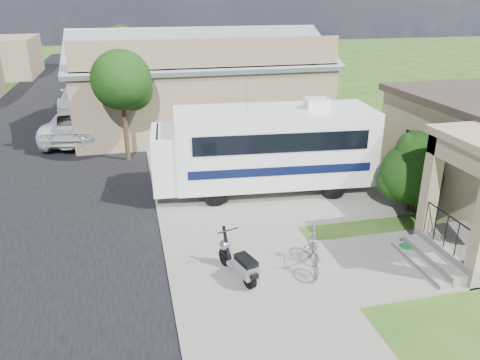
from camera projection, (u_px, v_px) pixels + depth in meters
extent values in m
plane|color=#1E4813|center=(280.00, 257.00, 12.49)|extent=(120.00, 120.00, 0.00)
cube|color=black|center=(39.00, 159.00, 19.90)|extent=(9.00, 80.00, 0.02)
cube|color=slate|center=(191.00, 148.00, 21.30)|extent=(4.00, 80.00, 0.06)
cube|color=slate|center=(281.00, 188.00, 16.87)|extent=(7.00, 6.00, 0.05)
cube|color=slate|center=(401.00, 262.00, 12.23)|extent=(4.00, 3.00, 0.05)
cube|color=black|center=(414.00, 151.00, 15.49)|extent=(0.04, 1.10, 1.20)
cube|color=slate|center=(467.00, 252.00, 12.24)|extent=(1.60, 2.40, 0.50)
cube|color=slate|center=(432.00, 260.00, 12.06)|extent=(0.40, 2.16, 0.32)
cube|color=slate|center=(420.00, 264.00, 12.01)|extent=(0.35, 2.16, 0.16)
cube|color=#8F785A|center=(431.00, 183.00, 12.44)|extent=(0.35, 0.35, 2.70)
cube|color=#8F785A|center=(464.00, 156.00, 11.11)|extent=(0.35, 2.40, 0.50)
cylinder|color=black|center=(449.00, 216.00, 11.65)|extent=(0.04, 1.70, 0.04)
cube|color=#7D684E|center=(198.00, 92.00, 24.48)|extent=(12.00, 8.00, 3.60)
cube|color=slate|center=(203.00, 49.00, 21.80)|extent=(12.50, 4.40, 1.78)
cube|color=slate|center=(191.00, 42.00, 25.41)|extent=(12.50, 4.40, 1.78)
cube|color=slate|center=(196.00, 31.00, 23.35)|extent=(12.50, 0.50, 0.22)
cube|color=#7D684E|center=(210.00, 54.00, 20.08)|extent=(11.76, 0.20, 1.30)
cylinder|color=black|center=(125.00, 124.00, 19.22)|extent=(0.20, 0.20, 3.15)
sphere|color=black|center=(121.00, 80.00, 18.55)|extent=(2.40, 2.40, 2.40)
sphere|color=black|center=(132.00, 90.00, 18.99)|extent=(1.68, 1.68, 1.68)
cylinder|color=black|center=(123.00, 81.00, 28.23)|extent=(0.20, 0.20, 3.29)
sphere|color=black|center=(120.00, 49.00, 27.53)|extent=(2.40, 2.40, 2.40)
sphere|color=black|center=(128.00, 57.00, 27.97)|extent=(1.68, 1.68, 1.68)
cylinder|color=black|center=(123.00, 64.00, 36.41)|extent=(0.20, 0.20, 3.01)
sphere|color=black|center=(121.00, 41.00, 35.78)|extent=(2.40, 2.40, 2.40)
sphere|color=black|center=(126.00, 46.00, 36.20)|extent=(1.68, 1.68, 1.68)
cube|color=white|center=(274.00, 145.00, 16.13)|extent=(6.93, 2.98, 2.51)
cube|color=white|center=(164.00, 159.00, 15.71)|extent=(0.96, 2.35, 1.93)
cube|color=black|center=(158.00, 144.00, 15.49)|extent=(0.23, 2.05, 0.87)
cube|color=black|center=(282.00, 143.00, 14.84)|extent=(5.72, 0.52, 0.63)
cube|color=black|center=(267.00, 124.00, 17.08)|extent=(5.72, 0.52, 0.63)
cube|color=black|center=(281.00, 171.00, 15.19)|extent=(6.05, 0.54, 0.29)
cube|color=black|center=(266.00, 149.00, 17.43)|extent=(6.05, 0.54, 0.29)
cube|color=white|center=(317.00, 103.00, 15.80)|extent=(0.83, 0.74, 0.34)
cylinder|color=#9D9DA4|center=(246.00, 96.00, 15.35)|extent=(0.04, 0.04, 0.96)
cylinder|color=black|center=(215.00, 194.00, 15.32)|extent=(0.79, 0.33, 0.77)
cylinder|color=black|center=(210.00, 172.00, 17.26)|extent=(0.79, 0.33, 0.77)
cylinder|color=black|center=(334.00, 187.00, 15.88)|extent=(0.79, 0.33, 0.77)
cylinder|color=black|center=(315.00, 166.00, 17.82)|extent=(0.79, 0.33, 0.77)
cylinder|color=black|center=(408.00, 199.00, 15.06)|extent=(0.16, 0.16, 0.79)
sphere|color=black|center=(412.00, 173.00, 14.73)|extent=(1.97, 1.97, 1.97)
sphere|color=black|center=(419.00, 158.00, 14.94)|extent=(1.58, 1.58, 1.58)
sphere|color=black|center=(399.00, 181.00, 14.95)|extent=(1.38, 1.38, 1.38)
sphere|color=black|center=(421.00, 188.00, 14.65)|extent=(1.18, 1.18, 1.18)
sphere|color=black|center=(415.00, 150.00, 14.44)|extent=(1.18, 1.18, 1.18)
cylinder|color=black|center=(249.00, 279.00, 11.01)|extent=(0.26, 0.48, 0.47)
cylinder|color=black|center=(225.00, 257.00, 11.94)|extent=(0.26, 0.48, 0.47)
cube|color=#9D9DA4|center=(238.00, 266.00, 11.41)|extent=(0.48, 0.65, 0.08)
cube|color=#9D9DA4|center=(247.00, 269.00, 11.02)|extent=(0.52, 0.66, 0.32)
cube|color=black|center=(246.00, 260.00, 10.98)|extent=(0.49, 0.70, 0.13)
cube|color=black|center=(253.00, 275.00, 10.82)|extent=(0.25, 0.26, 0.11)
cylinder|color=black|center=(226.00, 243.00, 11.73)|extent=(0.19, 0.37, 0.88)
sphere|color=#9D9DA4|center=(225.00, 245.00, 11.81)|extent=(0.30, 0.30, 0.30)
sphere|color=black|center=(223.00, 243.00, 11.88)|extent=(0.13, 0.13, 0.13)
cylinder|color=black|center=(228.00, 230.00, 11.51)|extent=(0.57, 0.21, 0.04)
cube|color=black|center=(225.00, 252.00, 11.90)|extent=(0.23, 0.33, 0.06)
imported|color=#9D9DA4|center=(314.00, 251.00, 11.77)|extent=(0.92, 1.80, 1.04)
imported|color=silver|center=(79.00, 123.00, 22.47)|extent=(3.35, 5.99, 1.58)
imported|color=silver|center=(83.00, 93.00, 28.88)|extent=(2.73, 6.12, 1.75)
cylinder|color=#125D25|center=(406.00, 249.00, 12.73)|extent=(0.35, 0.35, 0.16)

